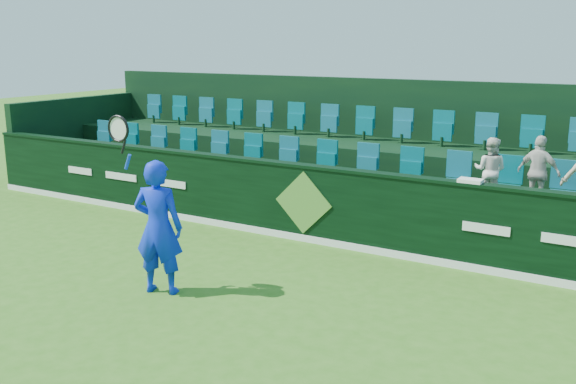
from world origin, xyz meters
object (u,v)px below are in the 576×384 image
Objects in this scene: spectator_left at (490,170)px; towel at (470,181)px; tennis_player at (158,226)px; spectator_middle at (539,172)px.

towel is (-0.02, -1.12, 0.03)m from spectator_left.
tennis_player is 5.96m from spectator_middle.
spectator_left reaches higher than towel.
tennis_player reaches higher than spectator_middle.
spectator_left is at bearing 51.27° from tennis_player.
spectator_middle is at bearing -179.40° from spectator_left.
spectator_middle is at bearing 55.27° from towel.
towel is at bearing 70.28° from spectator_middle.
tennis_player reaches higher than spectator_left.
spectator_left is at bearing 15.01° from spectator_middle.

